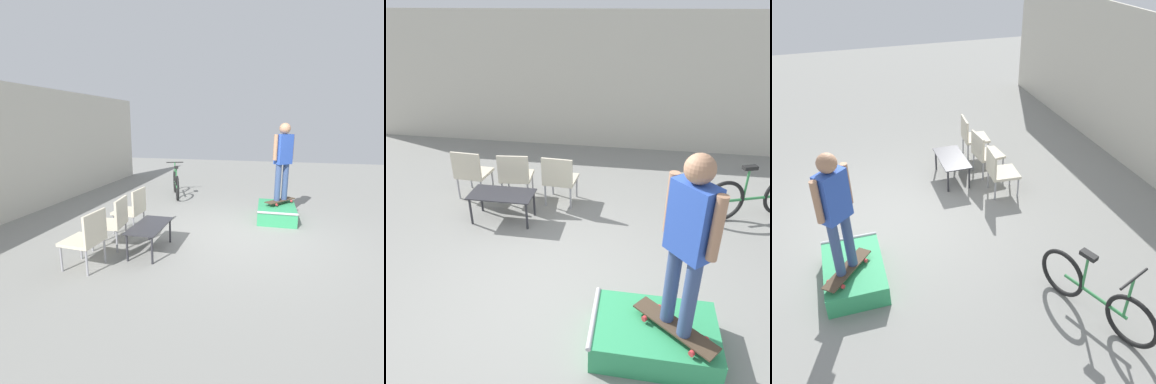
% 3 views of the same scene
% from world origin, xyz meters
% --- Properties ---
extents(ground_plane, '(24.00, 24.00, 0.00)m').
position_xyz_m(ground_plane, '(0.00, 0.00, 0.00)').
color(ground_plane, gray).
extents(house_wall_back, '(12.00, 0.06, 3.00)m').
position_xyz_m(house_wall_back, '(0.00, 5.03, 1.50)').
color(house_wall_back, beige).
rests_on(house_wall_back, ground_plane).
extents(skate_ramp_box, '(1.25, 0.82, 0.34)m').
position_xyz_m(skate_ramp_box, '(1.21, -0.74, 0.16)').
color(skate_ramp_box, '#339E60').
rests_on(skate_ramp_box, ground_plane).
extents(skateboard_on_ramp, '(0.80, 0.71, 0.07)m').
position_xyz_m(skateboard_on_ramp, '(1.39, -0.81, 0.40)').
color(skateboard_on_ramp, '#473828').
rests_on(skateboard_on_ramp, skate_ramp_box).
extents(person_skater, '(0.41, 0.45, 1.74)m').
position_xyz_m(person_skater, '(1.39, -0.81, 1.43)').
color(person_skater, '#384C7A').
rests_on(person_skater, skateboard_on_ramp).
extents(coffee_table, '(1.00, 0.52, 0.47)m').
position_xyz_m(coffee_table, '(-1.12, 1.40, 0.41)').
color(coffee_table, '#2D2D33').
rests_on(coffee_table, ground_plane).
extents(patio_chair_left, '(0.56, 0.56, 0.89)m').
position_xyz_m(patio_chair_left, '(-1.91, 2.07, 0.50)').
color(patio_chair_left, '#99999E').
rests_on(patio_chair_left, ground_plane).
extents(patio_chair_center, '(0.57, 0.57, 0.89)m').
position_xyz_m(patio_chair_center, '(-1.11, 2.07, 0.50)').
color(patio_chair_center, '#99999E').
rests_on(patio_chair_center, ground_plane).
extents(patio_chair_right, '(0.55, 0.55, 0.89)m').
position_xyz_m(patio_chair_right, '(-0.34, 2.07, 0.50)').
color(patio_chair_right, '#99999E').
rests_on(patio_chair_right, ground_plane).
extents(bicycle, '(1.66, 0.74, 0.98)m').
position_xyz_m(bicycle, '(2.80, 2.12, 0.37)').
color(bicycle, black).
rests_on(bicycle, ground_plane).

